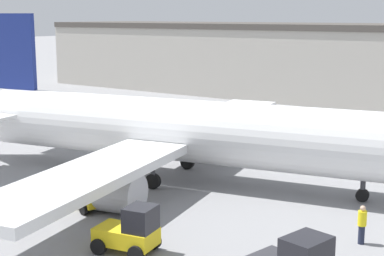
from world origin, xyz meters
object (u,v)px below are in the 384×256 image
object	(u,v)px
ground_crew_worker	(362,224)
pushback_tug	(131,231)
airplane	(179,132)
belt_loader_truck	(88,190)

from	to	relation	value
ground_crew_worker	pushback_tug	distance (m)	10.14
airplane	pushback_tug	bearing A→B (deg)	-75.14
belt_loader_truck	airplane	bearing A→B (deg)	99.92
ground_crew_worker	belt_loader_truck	distance (m)	13.89
ground_crew_worker	pushback_tug	world-z (taller)	pushback_tug
pushback_tug	belt_loader_truck	bearing A→B (deg)	140.11
airplane	belt_loader_truck	size ratio (longest dim) A/B	10.20
airplane	ground_crew_worker	distance (m)	13.49
airplane	pushback_tug	xyz separation A→B (m)	(5.12, -10.37, -2.03)
pushback_tug	airplane	bearing A→B (deg)	105.53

